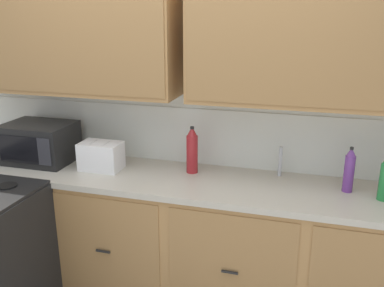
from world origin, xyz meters
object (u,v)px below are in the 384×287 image
microwave (40,142)px  bottle_red (192,150)px  bottle_violet (349,170)px  toaster (101,156)px

microwave → bottle_red: bottle_red is taller
bottle_violet → toaster: bearing=-177.6°
bottle_red → microwave: bearing=-175.8°
microwave → bottle_violet: 2.11m
microwave → bottle_violet: same height
microwave → bottle_violet: bearing=0.9°
toaster → bottle_violet: size_ratio=1.00×
toaster → bottle_red: (0.62, 0.11, 0.06)m
toaster → bottle_red: size_ratio=0.87×
microwave → bottle_red: bearing=4.2°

